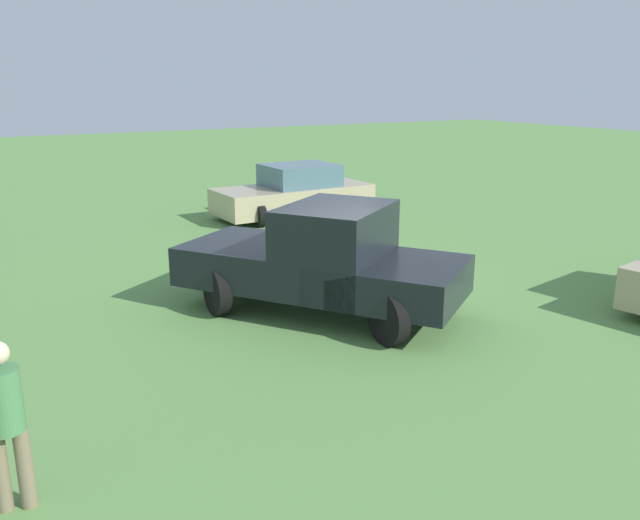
% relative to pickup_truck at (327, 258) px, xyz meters
% --- Properties ---
extents(ground_plane, '(80.00, 80.00, 0.00)m').
position_rel_pickup_truck_xyz_m(ground_plane, '(0.76, -0.78, -0.95)').
color(ground_plane, '#5B8C47').
extents(pickup_truck, '(4.86, 4.20, 1.82)m').
position_rel_pickup_truck_xyz_m(pickup_truck, '(0.00, 0.00, 0.00)').
color(pickup_truck, black).
rests_on(pickup_truck, ground_plane).
extents(sedan_near, '(2.26, 4.45, 1.45)m').
position_rel_pickup_truck_xyz_m(sedan_near, '(7.38, -3.27, -0.29)').
color(sedan_near, black).
rests_on(sedan_near, ground_plane).
extents(person_bystander, '(0.40, 0.40, 1.60)m').
position_rel_pickup_truck_xyz_m(person_bystander, '(-3.00, 4.97, -0.05)').
color(person_bystander, '#7A6B51').
rests_on(person_bystander, ground_plane).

